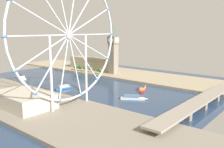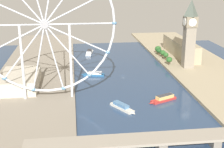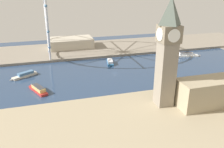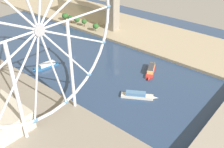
% 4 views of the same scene
% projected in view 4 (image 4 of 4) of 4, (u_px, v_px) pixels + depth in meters
% --- Properties ---
extents(ground_plane, '(376.22, 376.22, 0.00)m').
position_uv_depth(ground_plane, '(74.00, 57.00, 281.83)').
color(ground_plane, navy).
extents(riverbank_left, '(90.00, 520.00, 3.00)m').
position_uv_depth(riverbank_left, '(130.00, 29.00, 348.34)').
color(riverbank_left, tan).
rests_on(riverbank_left, ground_plane).
extents(parliament_block, '(22.00, 104.71, 22.01)m').
position_uv_depth(parliament_block, '(87.00, 11.00, 379.51)').
color(parliament_block, tan).
rests_on(parliament_block, riverbank_left).
extents(tree_row_embankment, '(10.83, 71.99, 10.93)m').
position_uv_depth(tree_row_embankment, '(77.00, 20.00, 356.77)').
color(tree_row_embankment, '#513823').
rests_on(tree_row_embankment, riverbank_left).
extents(ferris_wheel, '(131.55, 3.20, 134.91)m').
position_uv_depth(ferris_wheel, '(39.00, 31.00, 152.75)').
color(ferris_wheel, silver).
rests_on(ferris_wheel, riverbank_right).
extents(tour_boat_0, '(30.62, 17.58, 5.94)m').
position_uv_depth(tour_boat_0, '(151.00, 70.00, 252.14)').
color(tour_boat_0, '#B22D28').
rests_on(tour_boat_0, ground_plane).
extents(tour_boat_1, '(20.33, 29.32, 5.18)m').
position_uv_depth(tour_boat_1, '(137.00, 95.00, 216.69)').
color(tour_boat_1, beige).
rests_on(tour_boat_1, ground_plane).
extents(tour_boat_2, '(29.10, 11.76, 4.85)m').
position_uv_depth(tour_boat_2, '(46.00, 66.00, 260.85)').
color(tour_boat_2, '#235684').
rests_on(tour_boat_2, ground_plane).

